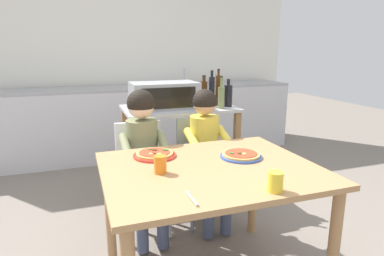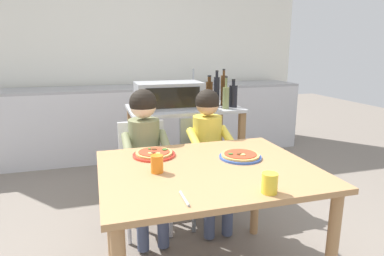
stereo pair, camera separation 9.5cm
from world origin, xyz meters
name	(u,v)px [view 1 (the left image)]	position (x,y,z in m)	size (l,w,h in m)	color
ground_plane	(161,199)	(0.00, 1.18, 0.00)	(11.75, 11.75, 0.00)	slate
back_wall_tiled	(125,49)	(0.00, 3.00, 1.35)	(4.67, 0.12, 2.70)	white
kitchen_counter	(133,121)	(0.00, 2.59, 0.44)	(4.20, 0.60, 1.09)	silver
kitchen_island_cart	(179,138)	(0.18, 1.16, 0.57)	(0.96, 0.60, 0.85)	#B7BABF
toaster_oven	(164,95)	(0.04, 1.14, 0.96)	(0.56, 0.34, 0.22)	#999BA0
bottle_dark_olive_oil	(204,92)	(0.44, 1.23, 0.96)	(0.06, 0.06, 0.26)	#4C2D14
bottle_clear_vinegar	(228,95)	(0.59, 1.03, 0.95)	(0.07, 0.07, 0.24)	black
bottle_slim_sauce	(212,91)	(0.45, 1.07, 0.99)	(0.05, 0.05, 0.32)	black
bottle_brown_beer	(218,90)	(0.54, 1.14, 0.99)	(0.05, 0.05, 0.32)	#4C2D14
bottle_tall_green_wine	(221,97)	(0.50, 0.97, 0.95)	(0.06, 0.06, 0.27)	olive
dining_table	(210,184)	(0.00, 0.00, 0.62)	(1.16, 0.94, 0.72)	#AD7F51
dining_chair_left	(142,169)	(-0.25, 0.73, 0.48)	(0.36, 0.36, 0.81)	silver
dining_chair_right	(201,161)	(0.24, 0.75, 0.48)	(0.36, 0.36, 0.81)	gray
child_in_olive_shirt	(144,147)	(-0.25, 0.61, 0.69)	(0.32, 0.42, 1.06)	#424C6B
child_in_yellow_shirt	(207,143)	(0.24, 0.63, 0.67)	(0.32, 0.42, 1.04)	#424C6B
pizza_plate_red_rimmed	(155,154)	(-0.25, 0.28, 0.74)	(0.26, 0.26, 0.03)	red
pizza_plate_blue_rimmed	(241,155)	(0.23, 0.09, 0.74)	(0.25, 0.25, 0.03)	#3356B7
drinking_cup_yellow	(275,182)	(0.16, -0.39, 0.77)	(0.07, 0.07, 0.09)	yellow
drinking_cup_orange	(160,164)	(-0.28, 0.00, 0.77)	(0.07, 0.07, 0.09)	orange
serving_spoon	(192,198)	(-0.23, -0.35, 0.73)	(0.01, 0.01, 0.14)	#B7BABF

